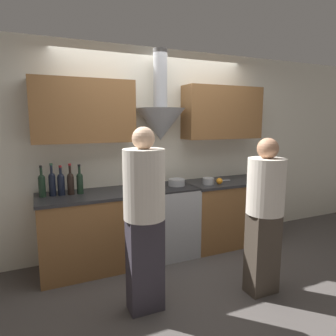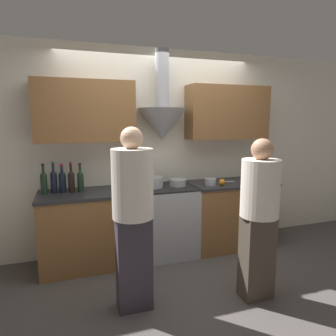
{
  "view_description": "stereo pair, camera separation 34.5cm",
  "coord_description": "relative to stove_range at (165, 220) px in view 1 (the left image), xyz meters",
  "views": [
    {
      "loc": [
        -1.44,
        -3.01,
        1.7
      ],
      "look_at": [
        0.0,
        0.24,
        1.13
      ],
      "focal_mm": 32.0,
      "sensor_mm": 36.0,
      "label": 1
    },
    {
      "loc": [
        -1.11,
        -3.13,
        1.7
      ],
      "look_at": [
        0.0,
        0.24,
        1.13
      ],
      "focal_mm": 32.0,
      "sensor_mm": 36.0,
      "label": 2
    }
  ],
  "objects": [
    {
      "name": "person_foreground_right",
      "position": [
        0.54,
        -1.19,
        0.4
      ],
      "size": [
        0.35,
        0.35,
        1.54
      ],
      "color": "#473D33",
      "rests_on": "ground_plane"
    },
    {
      "name": "wine_bottle_3",
      "position": [
        -1.11,
        0.06,
        0.58
      ],
      "size": [
        0.07,
        0.07,
        0.35
      ],
      "color": "black",
      "rests_on": "counter_left"
    },
    {
      "name": "person_foreground_left",
      "position": [
        -0.61,
        -0.98,
        0.46
      ],
      "size": [
        0.36,
        0.36,
        1.65
      ],
      "color": "#38333D",
      "rests_on": "ground_plane"
    },
    {
      "name": "mixing_bowl",
      "position": [
        0.16,
        -0.0,
        0.48
      ],
      "size": [
        0.21,
        0.21,
        0.08
      ],
      "color": "#A8AAAF",
      "rests_on": "stove_range"
    },
    {
      "name": "wine_bottle_1",
      "position": [
        -1.3,
        0.08,
        0.58
      ],
      "size": [
        0.07,
        0.07,
        0.36
      ],
      "color": "black",
      "rests_on": "counter_left"
    },
    {
      "name": "wine_bottle_2",
      "position": [
        -1.21,
        0.07,
        0.57
      ],
      "size": [
        0.08,
        0.08,
        0.33
      ],
      "color": "black",
      "rests_on": "counter_left"
    },
    {
      "name": "wall_back",
      "position": [
        -0.0,
        0.27,
        1.02
      ],
      "size": [
        8.4,
        0.61,
        2.6
      ],
      "color": "silver",
      "rests_on": "ground_plane"
    },
    {
      "name": "chefs_knife",
      "position": [
        0.87,
        0.01,
        0.44
      ],
      "size": [
        0.22,
        0.05,
        0.01
      ],
      "rotation": [
        0.0,
        0.0,
        -0.08
      ],
      "color": "silver",
      "rests_on": "counter_right"
    },
    {
      "name": "wine_bottle_4",
      "position": [
        -1.01,
        0.06,
        0.57
      ],
      "size": [
        0.07,
        0.07,
        0.33
      ],
      "color": "black",
      "rests_on": "counter_left"
    },
    {
      "name": "counter_right",
      "position": [
        0.92,
        -0.0,
        -0.0
      ],
      "size": [
        1.14,
        0.62,
        0.88
      ],
      "color": "brown",
      "rests_on": "ground_plane"
    },
    {
      "name": "orange_fruit",
      "position": [
        0.71,
        -0.15,
        0.48
      ],
      "size": [
        0.08,
        0.08,
        0.08
      ],
      "color": "orange",
      "rests_on": "counter_right"
    },
    {
      "name": "wine_bottle_0",
      "position": [
        -1.41,
        0.07,
        0.58
      ],
      "size": [
        0.07,
        0.07,
        0.34
      ],
      "color": "black",
      "rests_on": "counter_left"
    },
    {
      "name": "saucepan",
      "position": [
        0.57,
        -0.1,
        0.48
      ],
      "size": [
        0.15,
        0.15,
        0.08
      ],
      "color": "#A8AAAF",
      "rests_on": "counter_right"
    },
    {
      "name": "stock_pot",
      "position": [
        -0.16,
        0.02,
        0.5
      ],
      "size": [
        0.26,
        0.26,
        0.13
      ],
      "color": "#A8AAAF",
      "rests_on": "stove_range"
    },
    {
      "name": "stove_range",
      "position": [
        0.0,
        0.0,
        0.0
      ],
      "size": [
        0.72,
        0.6,
        0.88
      ],
      "color": "#A8AAAF",
      "rests_on": "ground_plane"
    },
    {
      "name": "ground_plane",
      "position": [
        0.0,
        -0.34,
        -0.45
      ],
      "size": [
        12.0,
        12.0,
        0.0
      ],
      "primitive_type": "plane",
      "color": "#4C4744"
    },
    {
      "name": "counter_left",
      "position": [
        -0.92,
        -0.0,
        -0.0
      ],
      "size": [
        1.15,
        0.62,
        0.88
      ],
      "color": "brown",
      "rests_on": "ground_plane"
    }
  ]
}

